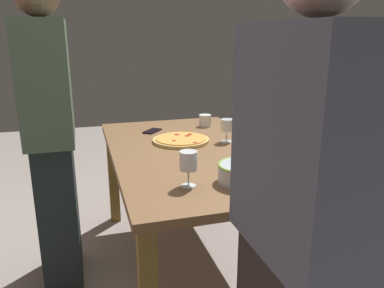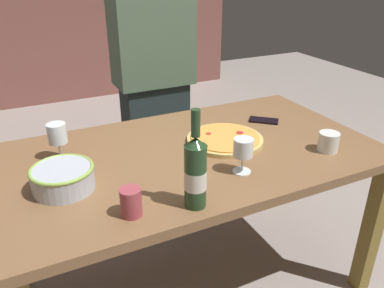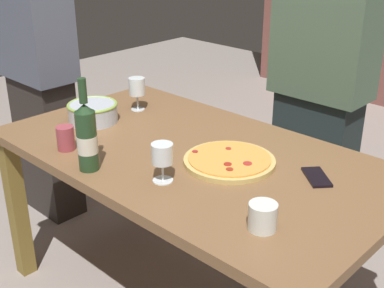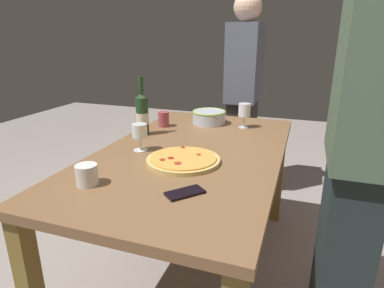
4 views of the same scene
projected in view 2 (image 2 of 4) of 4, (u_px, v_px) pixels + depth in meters
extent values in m
plane|color=gray|center=(192.00, 280.00, 1.98)|extent=(8.00, 8.00, 0.00)
cube|color=brown|center=(192.00, 155.00, 1.67)|extent=(1.60, 0.90, 0.04)
cube|color=olive|center=(372.00, 229.00, 1.80)|extent=(0.07, 0.07, 0.71)
cube|color=olive|center=(18.00, 221.00, 1.86)|extent=(0.07, 0.07, 0.71)
cube|color=olive|center=(270.00, 158.00, 2.44)|extent=(0.07, 0.07, 0.71)
cylinder|color=tan|center=(225.00, 140.00, 1.74)|extent=(0.34, 0.34, 0.02)
cylinder|color=#F39E44|center=(225.00, 137.00, 1.73)|extent=(0.31, 0.31, 0.01)
cylinder|color=#9F2F1B|center=(247.00, 140.00, 1.69)|extent=(0.03, 0.03, 0.00)
cylinder|color=#A63125|center=(209.00, 134.00, 1.76)|extent=(0.02, 0.02, 0.00)
cylinder|color=#B12F29|center=(240.00, 133.00, 1.77)|extent=(0.03, 0.03, 0.00)
cylinder|color=#A5271B|center=(237.00, 139.00, 1.70)|extent=(0.03, 0.03, 0.00)
cylinder|color=maroon|center=(205.00, 146.00, 1.64)|extent=(0.02, 0.02, 0.00)
cylinder|color=silver|center=(63.00, 179.00, 1.37)|extent=(0.22, 0.22, 0.08)
torus|color=#95BD50|center=(61.00, 169.00, 1.35)|extent=(0.22, 0.22, 0.01)
cylinder|color=#234123|center=(195.00, 177.00, 1.25)|extent=(0.07, 0.07, 0.22)
cone|color=#234123|center=(196.00, 142.00, 1.19)|extent=(0.07, 0.07, 0.03)
cylinder|color=#234123|center=(196.00, 123.00, 1.16)|extent=(0.03, 0.03, 0.09)
cylinder|color=silver|center=(195.00, 179.00, 1.25)|extent=(0.07, 0.07, 0.07)
cylinder|color=white|center=(61.00, 158.00, 1.59)|extent=(0.06, 0.06, 0.00)
cylinder|color=white|center=(60.00, 150.00, 1.57)|extent=(0.01, 0.01, 0.07)
cylinder|color=white|center=(57.00, 133.00, 1.54)|extent=(0.08, 0.08, 0.08)
cylinder|color=maroon|center=(58.00, 140.00, 1.55)|extent=(0.07, 0.07, 0.02)
cylinder|color=white|center=(242.00, 171.00, 1.49)|extent=(0.07, 0.07, 0.00)
cylinder|color=white|center=(242.00, 163.00, 1.48)|extent=(0.01, 0.01, 0.07)
cylinder|color=white|center=(243.00, 148.00, 1.45)|extent=(0.08, 0.08, 0.07)
cylinder|color=#A7424C|center=(131.00, 202.00, 1.23)|extent=(0.07, 0.07, 0.10)
cylinder|color=white|center=(328.00, 142.00, 1.64)|extent=(0.09, 0.09, 0.08)
cube|color=black|center=(264.00, 120.00, 1.95)|extent=(0.15, 0.15, 0.01)
cube|color=#202B2C|center=(157.00, 146.00, 2.46)|extent=(0.38, 0.20, 0.83)
cube|color=#4E6851|center=(152.00, 29.00, 2.14)|extent=(0.45, 0.24, 0.62)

